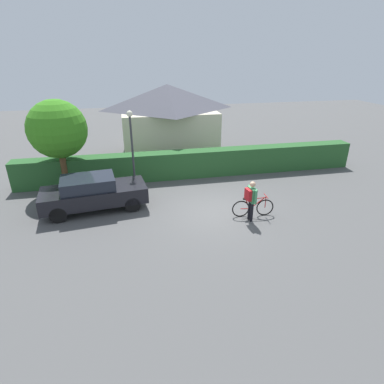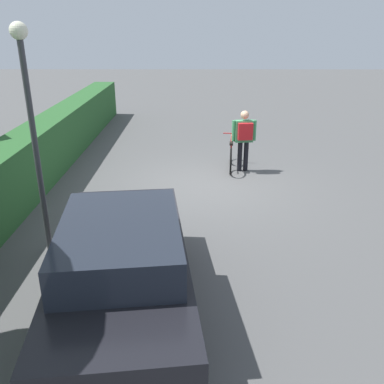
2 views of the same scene
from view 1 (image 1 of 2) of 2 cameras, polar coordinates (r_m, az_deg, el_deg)
name	(u,v)px [view 1 (image 1 of 2)]	position (r m, az deg, el deg)	size (l,w,h in m)	color
ground_plane	(216,212)	(13.70, 4.32, -3.58)	(60.00, 60.00, 0.00)	#4E4E4E
hedge_row	(194,163)	(17.39, 0.38, 5.21)	(18.59, 0.90, 1.46)	#285829
house_distant	(168,119)	(21.26, -4.41, 13.04)	(6.20, 5.14, 4.53)	beige
parked_car_near	(93,192)	(14.21, -17.55, -0.07)	(4.58, 2.25, 1.52)	black
bicycle	(253,207)	(13.38, 11.02, -2.78)	(1.78, 0.50, 0.92)	black
person_rider	(251,197)	(12.74, 10.68, -0.94)	(0.39, 0.68, 1.72)	black
street_lamp	(132,140)	(15.17, -10.92, 9.23)	(0.28, 0.28, 3.94)	#38383D
tree_kerbside	(57,129)	(16.33, -23.29, 10.41)	(2.75, 2.75, 4.42)	brown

